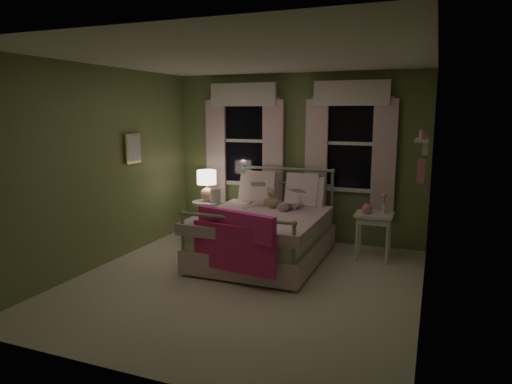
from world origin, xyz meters
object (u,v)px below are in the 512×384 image
at_px(teddy_bear, 272,199).
at_px(table_lamp, 207,182).
at_px(nightstand_left, 207,216).
at_px(child_right, 294,188).
at_px(nightstand_right, 374,221).
at_px(bed, 265,232).
at_px(child_left, 258,186).

height_order(teddy_bear, table_lamp, table_lamp).
relative_size(teddy_bear, nightstand_left, 0.48).
bearing_deg(teddy_bear, table_lamp, 171.58).
xyz_separation_m(child_right, nightstand_right, (1.11, 0.10, -0.39)).
bearing_deg(table_lamp, bed, -20.97).
height_order(bed, child_left, child_left).
bearing_deg(table_lamp, nightstand_left, -45.00).
bearing_deg(nightstand_right, nightstand_left, -177.86).
relative_size(bed, nightstand_right, 3.18).
xyz_separation_m(teddy_bear, nightstand_right, (1.39, 0.26, -0.24)).
xyz_separation_m(table_lamp, nightstand_right, (2.51, 0.09, -0.40)).
relative_size(child_left, child_right, 1.02).
xyz_separation_m(nightstand_left, nightstand_right, (2.51, 0.09, 0.13)).
distance_m(child_right, nightstand_left, 1.49).
xyz_separation_m(bed, child_right, (0.28, 0.42, 0.56)).
bearing_deg(teddy_bear, bed, -90.00).
distance_m(bed, table_lamp, 1.33).
bearing_deg(child_left, bed, 136.41).
relative_size(teddy_bear, table_lamp, 0.67).
bearing_deg(bed, table_lamp, 159.03).
relative_size(child_right, nightstand_left, 1.15).
xyz_separation_m(child_left, table_lamp, (-0.84, 0.01, 0.01)).
distance_m(child_left, nightstand_left, 0.99).
xyz_separation_m(teddy_bear, table_lamp, (-1.12, 0.17, 0.16)).
distance_m(child_left, nightstand_right, 1.72).
bearing_deg(child_left, teddy_bear, 163.31).
bearing_deg(teddy_bear, nightstand_left, 171.58).
bearing_deg(teddy_bear, child_left, 150.50).
bearing_deg(table_lamp, child_left, -0.48).
relative_size(child_left, nightstand_left, 1.17).
relative_size(nightstand_left, table_lamp, 1.40).
height_order(bed, teddy_bear, bed).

